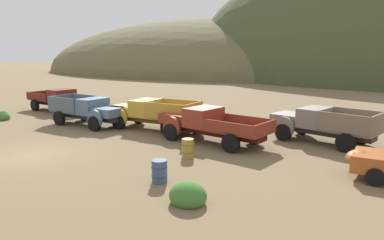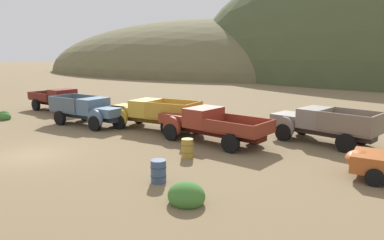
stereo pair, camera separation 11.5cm
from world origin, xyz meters
name	(u,v)px [view 2 (the right image)]	position (x,y,z in m)	size (l,w,h in m)	color
ground_plane	(31,155)	(0.00, 0.00, 0.00)	(300.00, 300.00, 0.00)	brown
hill_far_right	(204,73)	(-26.47, 65.88, 0.00)	(87.91, 51.34, 24.63)	brown
truck_oxblood	(63,100)	(-9.18, 9.68, 0.99)	(6.49, 3.00, 1.89)	black
truck_chalk_blue	(92,111)	(-2.72, 6.71, 1.01)	(5.79, 2.62, 1.91)	#262D39
truck_faded_yellow	(148,113)	(1.04, 7.92, 1.02)	(6.22, 2.57, 1.91)	brown
truck_rust_red	(205,123)	(5.85, 6.85, 1.00)	(6.79, 3.28, 1.89)	#42140D
truck_primer_gray	(317,124)	(11.27, 9.86, 1.01)	(6.00, 3.48, 1.91)	#3D322D
oil_drum_foreground	(187,148)	(6.71, 3.56, 0.45)	(0.61, 0.61, 0.91)	olive
oil_drum_spare	(158,171)	(7.48, 0.16, 0.44)	(0.63, 0.63, 0.88)	#384C6B
bush_front_right	(133,110)	(-4.09, 12.54, 0.20)	(0.83, 0.76, 0.81)	#3D702D
bush_lone_scrub	(4,117)	(-10.07, 5.05, 0.22)	(1.06, 0.94, 0.85)	#3D702D
bush_front_left	(186,196)	(9.43, -0.97, 0.25)	(1.29, 1.16, 0.95)	#3D702D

